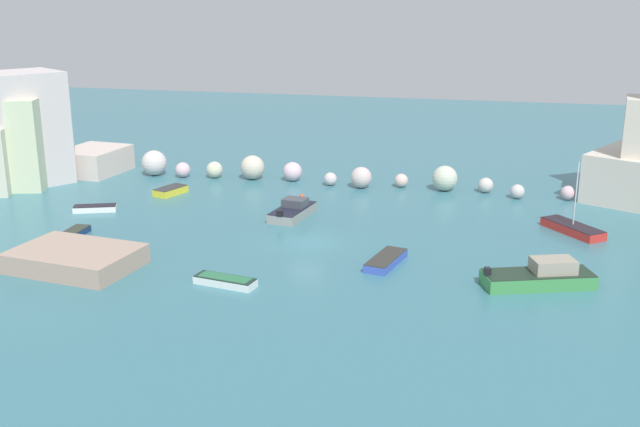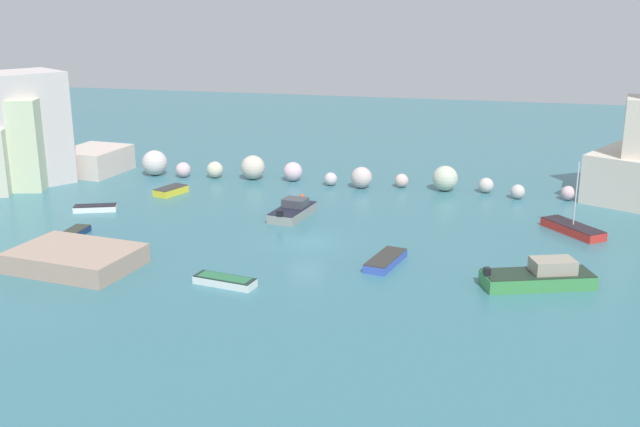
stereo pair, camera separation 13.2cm
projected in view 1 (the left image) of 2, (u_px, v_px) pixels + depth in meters
name	position (u px, v px, depth m)	size (l,w,h in m)	color
cove_water	(306.00, 242.00, 55.88)	(160.00, 160.00, 0.00)	#38727F
cliff_headland_left	(5.00, 144.00, 72.49)	(18.44, 17.49, 10.61)	beige
rock_breakwater	(323.00, 174.00, 72.47)	(44.68, 3.20, 2.50)	silver
stone_dock	(75.00, 259.00, 50.53)	(8.00, 5.61, 1.33)	tan
channel_buoy	(302.00, 196.00, 67.52)	(0.45, 0.45, 0.45)	#E04C28
moored_boat_0	(541.00, 276.00, 47.43)	(7.25, 4.51, 1.77)	#3E8E49
moored_boat_1	(171.00, 191.00, 69.04)	(2.45, 3.44, 0.66)	yellow
moored_boat_2	(573.00, 228.00, 57.99)	(4.69, 5.20, 5.54)	red
moored_boat_3	(386.00, 260.00, 51.29)	(2.43, 4.65, 0.58)	#3B57BE
moored_boat_4	(225.00, 281.00, 47.66)	(4.17, 1.91, 0.55)	white
moored_boat_5	(293.00, 211.00, 62.10)	(2.95, 5.48, 1.43)	gray
moored_boat_6	(95.00, 208.00, 63.68)	(3.69, 2.35, 0.53)	white
moored_boat_7	(75.00, 233.00, 57.30)	(1.31, 2.86, 0.50)	navy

